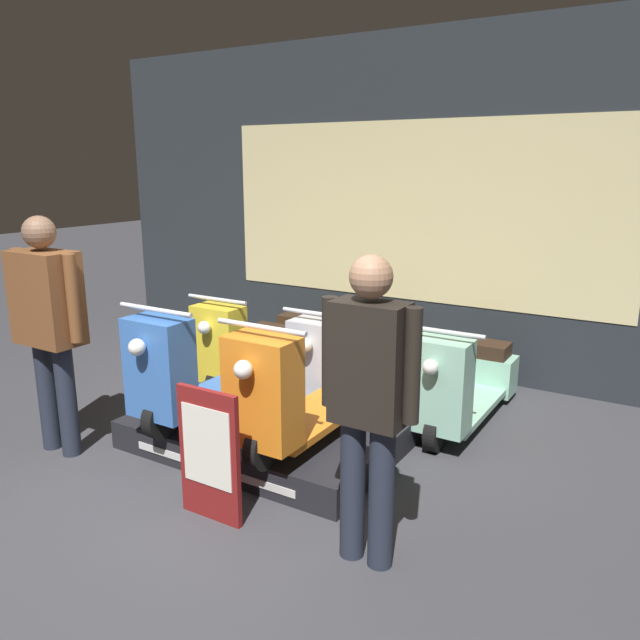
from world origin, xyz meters
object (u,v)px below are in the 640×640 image
(scooter_backrow_0, at_px, (257,346))
(person_right_browsing, at_px, (369,395))
(scooter_backrow_1, at_px, (350,363))
(price_sign_board, at_px, (209,455))
(scooter_backrow_2, at_px, (463,384))
(scooter_display_left, at_px, (214,368))
(scooter_display_right, at_px, (311,389))
(person_left_browsing, at_px, (48,315))

(scooter_backrow_0, height_order, person_right_browsing, person_right_browsing)
(scooter_backrow_1, bearing_deg, price_sign_board, -84.18)
(scooter_backrow_2, bearing_deg, scooter_display_left, -141.91)
(scooter_display_right, bearing_deg, scooter_backrow_0, 138.72)
(person_right_browsing, bearing_deg, scooter_display_right, 136.69)
(scooter_display_right, bearing_deg, scooter_backrow_2, 60.77)
(price_sign_board, bearing_deg, scooter_display_right, 81.56)
(scooter_backrow_0, bearing_deg, price_sign_board, -59.58)
(scooter_backrow_0, xyz_separation_m, scooter_backrow_1, (1.00, 0.00, 0.00))
(scooter_backrow_0, height_order, price_sign_board, scooter_backrow_0)
(scooter_backrow_1, height_order, scooter_backrow_2, same)
(scooter_backrow_1, distance_m, price_sign_board, 2.07)
(price_sign_board, bearing_deg, scooter_backrow_2, 69.03)
(scooter_display_left, relative_size, scooter_backrow_2, 1.00)
(person_left_browsing, relative_size, price_sign_board, 2.12)
(scooter_display_right, relative_size, scooter_backrow_2, 1.00)
(scooter_backrow_2, height_order, person_right_browsing, person_right_browsing)
(scooter_display_right, relative_size, scooter_backrow_1, 1.00)
(scooter_display_right, relative_size, person_right_browsing, 1.02)
(scooter_display_left, bearing_deg, price_sign_board, -51.12)
(scooter_backrow_0, xyz_separation_m, person_right_browsing, (2.15, -1.94, 0.58))
(scooter_backrow_2, height_order, price_sign_board, scooter_backrow_2)
(scooter_backrow_2, xyz_separation_m, price_sign_board, (-0.79, -2.06, 0.06))
(person_left_browsing, bearing_deg, scooter_display_left, 44.12)
(scooter_display_left, distance_m, price_sign_board, 1.14)
(price_sign_board, bearing_deg, scooter_backrow_0, 120.42)
(scooter_backrow_0, bearing_deg, scooter_display_left, -67.08)
(scooter_backrow_0, height_order, person_left_browsing, person_left_browsing)
(scooter_display_left, relative_size, scooter_display_right, 1.00)
(person_right_browsing, relative_size, price_sign_board, 2.02)
(person_left_browsing, xyz_separation_m, price_sign_board, (1.50, -0.12, -0.61))
(scooter_display_right, bearing_deg, person_left_browsing, -154.86)
(person_right_browsing, bearing_deg, scooter_backrow_1, 120.71)
(scooter_backrow_1, xyz_separation_m, person_left_browsing, (-1.29, -1.94, 0.67))
(price_sign_board, bearing_deg, scooter_display_left, 128.88)
(scooter_backrow_0, bearing_deg, person_left_browsing, -98.57)
(scooter_display_right, height_order, person_right_browsing, person_right_browsing)
(scooter_backrow_0, xyz_separation_m, scooter_backrow_2, (2.00, 0.00, 0.00))
(scooter_backrow_2, relative_size, person_right_browsing, 1.02)
(scooter_display_right, xyz_separation_m, scooter_backrow_1, (-0.34, 1.18, -0.21))
(scooter_backrow_1, relative_size, person_right_browsing, 1.02)
(person_left_browsing, height_order, person_right_browsing, person_left_browsing)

